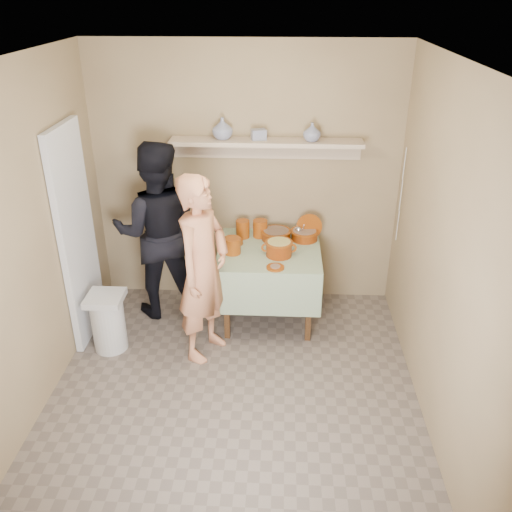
# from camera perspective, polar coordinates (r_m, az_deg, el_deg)

# --- Properties ---
(ground) EXTENTS (3.50, 3.50, 0.00)m
(ground) POSITION_cam_1_polar(r_m,az_deg,el_deg) (4.53, -2.46, -15.14)
(ground) COLOR #6B5D54
(ground) RESTS_ON ground
(tile_panel) EXTENTS (0.06, 0.70, 2.00)m
(tile_panel) POSITION_cam_1_polar(r_m,az_deg,el_deg) (5.09, -18.32, 1.93)
(tile_panel) COLOR silver
(tile_panel) RESTS_ON ground
(plate_stack_a) EXTENTS (0.13, 0.13, 0.18)m
(plate_stack_a) POSITION_cam_1_polar(r_m,az_deg,el_deg) (5.36, -1.40, 2.87)
(plate_stack_a) COLOR #782F07
(plate_stack_a) RESTS_ON serving_table
(plate_stack_b) EXTENTS (0.14, 0.14, 0.17)m
(plate_stack_b) POSITION_cam_1_polar(r_m,az_deg,el_deg) (5.37, 0.45, 2.91)
(plate_stack_b) COLOR #782F07
(plate_stack_b) RESTS_ON serving_table
(bowl_stack) EXTENTS (0.16, 0.16, 0.16)m
(bowl_stack) POSITION_cam_1_polar(r_m,az_deg,el_deg) (5.04, -2.50, 1.10)
(bowl_stack) COLOR #782F07
(bowl_stack) RESTS_ON serving_table
(empty_bowl) EXTENTS (0.16, 0.16, 0.05)m
(empty_bowl) POSITION_cam_1_polar(r_m,az_deg,el_deg) (5.25, -2.24, 1.52)
(empty_bowl) COLOR #782F07
(empty_bowl) RESTS_ON serving_table
(propped_lid) EXTENTS (0.26, 0.07, 0.26)m
(propped_lid) POSITION_cam_1_polar(r_m,az_deg,el_deg) (5.36, 5.61, 3.10)
(propped_lid) COLOR #782F07
(propped_lid) RESTS_ON serving_table
(vase_right) EXTENTS (0.18, 0.18, 0.17)m
(vase_right) POSITION_cam_1_polar(r_m,az_deg,el_deg) (5.11, 5.92, 12.86)
(vase_right) COLOR navy
(vase_right) RESTS_ON wall_shelf
(vase_left) EXTENTS (0.27, 0.27, 0.20)m
(vase_left) POSITION_cam_1_polar(r_m,az_deg,el_deg) (5.16, -3.55, 13.26)
(vase_left) COLOR navy
(vase_left) RESTS_ON wall_shelf
(ceramic_box) EXTENTS (0.15, 0.13, 0.10)m
(ceramic_box) POSITION_cam_1_polar(r_m,az_deg,el_deg) (5.14, 0.28, 12.67)
(ceramic_box) COLOR navy
(ceramic_box) RESTS_ON wall_shelf
(person_cook) EXTENTS (0.62, 0.73, 1.69)m
(person_cook) POSITION_cam_1_polar(r_m,az_deg,el_deg) (4.63, -5.60, -1.40)
(person_cook) COLOR tan
(person_cook) RESTS_ON ground
(person_helper) EXTENTS (0.94, 0.78, 1.77)m
(person_helper) POSITION_cam_1_polar(r_m,az_deg,el_deg) (5.31, -10.32, 2.59)
(person_helper) COLOR black
(person_helper) RESTS_ON ground
(room_shell) EXTENTS (3.04, 3.54, 2.62)m
(room_shell) POSITION_cam_1_polar(r_m,az_deg,el_deg) (3.65, -2.95, 4.00)
(room_shell) COLOR #98815D
(room_shell) RESTS_ON ground
(serving_table) EXTENTS (0.97, 0.97, 0.76)m
(serving_table) POSITION_cam_1_polar(r_m,az_deg,el_deg) (5.21, 1.39, -0.42)
(serving_table) COLOR #4C2D16
(serving_table) RESTS_ON ground
(cazuela_meat_a) EXTENTS (0.30, 0.30, 0.10)m
(cazuela_meat_a) POSITION_cam_1_polar(r_m,az_deg,el_deg) (5.32, 2.13, 2.33)
(cazuela_meat_a) COLOR #641F04
(cazuela_meat_a) RESTS_ON serving_table
(cazuela_meat_b) EXTENTS (0.28, 0.28, 0.10)m
(cazuela_meat_b) POSITION_cam_1_polar(r_m,az_deg,el_deg) (5.34, 5.12, 2.32)
(cazuela_meat_b) COLOR #641F04
(cazuela_meat_b) RESTS_ON serving_table
(ladle) EXTENTS (0.08, 0.26, 0.19)m
(ladle) POSITION_cam_1_polar(r_m,az_deg,el_deg) (5.31, 4.54, 2.79)
(ladle) COLOR silver
(ladle) RESTS_ON cazuela_meat_b
(cazuela_rice) EXTENTS (0.33, 0.25, 0.14)m
(cazuela_rice) POSITION_cam_1_polar(r_m,az_deg,el_deg) (5.00, 2.43, 0.93)
(cazuela_rice) COLOR #641F04
(cazuela_rice) RESTS_ON serving_table
(front_plate) EXTENTS (0.16, 0.16, 0.03)m
(front_plate) POSITION_cam_1_polar(r_m,az_deg,el_deg) (4.80, 2.05, -1.19)
(front_plate) COLOR #782F07
(front_plate) RESTS_ON serving_table
(wall_shelf) EXTENTS (1.80, 0.25, 0.21)m
(wall_shelf) POSITION_cam_1_polar(r_m,az_deg,el_deg) (5.18, 1.08, 11.70)
(wall_shelf) COLOR #C3AA91
(wall_shelf) RESTS_ON room_shell
(trash_bin) EXTENTS (0.32, 0.32, 0.56)m
(trash_bin) POSITION_cam_1_polar(r_m,az_deg,el_deg) (5.11, -15.28, -6.67)
(trash_bin) COLOR silver
(trash_bin) RESTS_ON ground
(electrical_cord) EXTENTS (0.01, 0.05, 0.90)m
(electrical_cord) POSITION_cam_1_polar(r_m,az_deg,el_deg) (5.26, 15.01, 6.18)
(electrical_cord) COLOR silver
(electrical_cord) RESTS_ON wall_shelf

